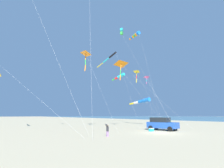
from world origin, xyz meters
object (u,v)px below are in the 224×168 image
Objects in this scene: person_adult_flyer at (170,123)px; person_child_green_jacket at (107,130)px; kite_windsock_magenta_far_left at (109,58)px; kite_box_orange_high_right at (122,32)px; kite_delta_black_fish_shape at (86,54)px; kite_delta_rainbow_low_near at (121,64)px; kite_delta_teal_far_right at (137,72)px; parked_car at (162,124)px; kite_windsock_checkered_midright at (142,101)px; cooler_box at (151,130)px; kite_delta_purple_drifting at (147,77)px; kite_windsock_long_streamer_left at (136,35)px; kite_windsock_small_distant at (120,76)px.

person_child_green_jacket is at bearing 9.26° from person_adult_flyer.
kite_windsock_magenta_far_left is 7.63m from kite_box_orange_high_right.
kite_delta_rainbow_low_near is (-6.09, 1.57, -1.11)m from kite_delta_black_fish_shape.
kite_delta_teal_far_right is 9.13m from kite_delta_rainbow_low_near.
person_adult_flyer is (-3.12, -0.81, -0.01)m from parked_car.
parked_car is at bearing -172.36° from person_child_green_jacket.
kite_box_orange_high_right is at bearing -3.09° from kite_windsock_checkered_midright.
parked_car is 3.22m from person_adult_flyer.
kite_windsock_checkered_midright is (-5.58, 0.30, -16.19)m from kite_box_orange_high_right.
kite_delta_purple_drifting reaches higher than cooler_box.
cooler_box is at bearing 3.71° from parked_car.
kite_windsock_magenta_far_left is at bearing -75.72° from kite_windsock_long_streamer_left.
kite_delta_rainbow_low_near reaches higher than parked_car.
kite_windsock_magenta_far_left is at bearing -75.78° from kite_delta_purple_drifting.
parked_car is at bearing 82.61° from kite_windsock_magenta_far_left.
kite_box_orange_high_right reaches higher than cooler_box.
kite_delta_black_fish_shape reaches higher than person_child_green_jacket.
kite_delta_purple_drifting is (-2.64, 10.42, -6.96)m from kite_windsock_magenta_far_left.
kite_delta_teal_far_right is at bearing -175.82° from kite_windsock_small_distant.
kite_box_orange_high_right reaches higher than kite_windsock_checkered_midright.
parked_car is at bearing 65.53° from kite_windsock_long_streamer_left.
kite_box_orange_high_right is 1.79× the size of kite_delta_black_fish_shape.
kite_delta_rainbow_low_near is at bearing 165.55° from kite_delta_black_fish_shape.
person_adult_flyer is at bearing 92.85° from kite_windsock_magenta_far_left.
kite_delta_purple_drifting is (-14.16, -0.02, -2.09)m from kite_delta_black_fish_shape.
kite_windsock_magenta_far_left reaches higher than person_adult_flyer.
kite_delta_rainbow_low_near is (0.63, -5.75, 10.82)m from cooler_box.
cooler_box is 0.36× the size of person_adult_flyer.
cooler_box is 12.27m from kite_delta_rainbow_low_near.
person_child_green_jacket is (8.02, 1.25, 0.50)m from cooler_box.
kite_windsock_long_streamer_left reaches higher than person_child_green_jacket.
kite_box_orange_high_right is 12.74m from kite_delta_purple_drifting.
cooler_box is at bearing 132.52° from kite_delta_black_fish_shape.
cooler_box is at bearing -171.13° from person_child_green_jacket.
cooler_box is 14.04m from kite_windsock_small_distant.
kite_delta_purple_drifting is at bearing 155.18° from kite_windsock_small_distant.
person_child_green_jacket is 0.12× the size of kite_windsock_small_distant.
person_adult_flyer is at bearing 74.16° from kite_delta_purple_drifting.
kite_delta_teal_far_right reaches higher than kite_windsock_checkered_midright.
person_child_green_jacket is (10.53, 1.41, -0.24)m from parked_car.
kite_windsock_checkered_midright is at bearing -166.23° from kite_delta_black_fish_shape.
person_child_green_jacket is 0.11× the size of kite_delta_teal_far_right.
person_adult_flyer is at bearing -165.40° from parked_car.
kite_windsock_small_distant is at bearing -102.48° from cooler_box.
kite_windsock_magenta_far_left is 1.60× the size of kite_delta_teal_far_right.
kite_windsock_checkered_midright is at bearing -121.01° from kite_delta_purple_drifting.
kite_box_orange_high_right is at bearing 85.26° from kite_windsock_magenta_far_left.
kite_windsock_magenta_far_left is (-2.28, -17.60, 16.06)m from parked_car.
person_child_green_jacket is 28.13m from kite_windsock_magenta_far_left.
person_adult_flyer is 13.13m from kite_windsock_small_distant.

